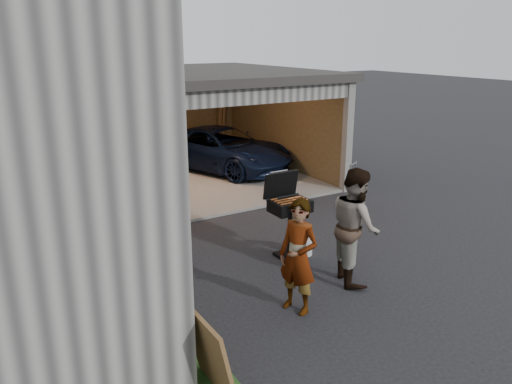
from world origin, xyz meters
TOP-DOWN VIEW (x-y plane):
  - ground at (0.00, 0.00)m, footprint 80.00×80.00m
  - groundcover_strip at (-2.25, -1.00)m, footprint 0.50×8.00m
  - garage at (0.76, 6.79)m, footprint 6.80×6.30m
  - minivan at (2.17, 6.90)m, footprint 3.46×4.74m
  - woman at (-0.50, -0.50)m, footprint 0.56×0.69m
  - man at (0.80, -0.20)m, footprint 0.98×1.09m
  - bbq_grill at (0.44, 1.07)m, footprint 0.67×0.58m
  - propane_tank at (0.73, 0.97)m, footprint 0.35×0.35m
  - plywood_panel at (-2.34, -1.50)m, footprint 0.26×0.92m
  - hand_truck at (3.09, 2.34)m, footprint 0.49×0.45m

SIDE VIEW (x-z plane):
  - ground at x=0.00m, z-range 0.00..0.00m
  - groundcover_strip at x=-2.25m, z-range 0.00..0.06m
  - propane_tank at x=0.73m, z-range 0.00..0.41m
  - hand_truck at x=3.09m, z-range -0.33..0.75m
  - plywood_panel at x=-2.34m, z-range 0.00..1.01m
  - minivan at x=2.17m, z-range 0.00..1.20m
  - woman at x=-0.50m, z-range 0.00..1.64m
  - bbq_grill at x=0.44m, z-range 0.14..1.62m
  - man at x=0.80m, z-range 0.00..1.83m
  - garage at x=0.76m, z-range 0.42..3.32m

